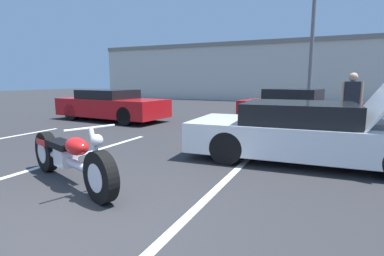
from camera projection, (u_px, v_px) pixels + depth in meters
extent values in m
plane|color=#2D2D30|center=(57.00, 238.00, 3.04)|extent=(80.00, 80.00, 0.00)
cube|color=white|center=(63.00, 160.00, 5.98)|extent=(0.12, 5.51, 0.01)
cube|color=white|center=(222.00, 184.00, 4.60)|extent=(0.12, 5.51, 0.01)
cube|color=beige|center=(296.00, 71.00, 22.48)|extent=(32.00, 4.00, 4.40)
cube|color=gray|center=(298.00, 43.00, 22.15)|extent=(32.00, 4.20, 0.30)
cylinder|color=slate|center=(312.00, 44.00, 14.16)|extent=(0.18, 0.18, 6.52)
cylinder|color=black|center=(101.00, 177.00, 3.88)|extent=(0.70, 0.39, 0.69)
cylinder|color=black|center=(47.00, 152.00, 5.23)|extent=(0.70, 0.39, 0.69)
cylinder|color=silver|center=(101.00, 177.00, 3.88)|extent=(0.42, 0.29, 0.38)
cylinder|color=silver|center=(47.00, 152.00, 5.23)|extent=(0.42, 0.29, 0.38)
cylinder|color=silver|center=(70.00, 161.00, 4.55)|extent=(1.58, 0.69, 0.12)
cube|color=silver|center=(65.00, 157.00, 4.65)|extent=(0.42, 0.35, 0.28)
ellipsoid|color=red|center=(77.00, 146.00, 4.30)|extent=(0.57, 0.44, 0.26)
cube|color=black|center=(61.00, 144.00, 4.72)|extent=(0.74, 0.49, 0.10)
cube|color=red|center=(47.00, 141.00, 5.17)|extent=(0.43, 0.34, 0.10)
cylinder|color=silver|center=(96.00, 151.00, 3.89)|extent=(0.31, 0.17, 0.63)
cylinder|color=silver|center=(90.00, 128.00, 3.93)|extent=(0.28, 0.67, 0.04)
sphere|color=silver|center=(97.00, 140.00, 3.83)|extent=(0.16, 0.16, 0.16)
cylinder|color=silver|center=(65.00, 158.00, 4.94)|extent=(1.21, 0.53, 0.09)
cube|color=white|center=(308.00, 138.00, 5.87)|extent=(4.66, 2.12, 0.58)
cube|color=black|center=(299.00, 113.00, 5.86)|extent=(2.14, 1.79, 0.39)
cylinder|color=black|center=(381.00, 143.00, 6.14)|extent=(0.64, 0.25, 0.63)
cylinder|color=black|center=(226.00, 148.00, 5.65)|extent=(0.64, 0.25, 0.63)
cylinder|color=black|center=(244.00, 134.00, 7.17)|extent=(0.64, 0.25, 0.63)
cube|color=#4C4C51|center=(383.00, 129.00, 5.38)|extent=(0.66, 1.06, 0.28)
cube|color=red|center=(112.00, 107.00, 11.75)|extent=(4.64, 2.16, 0.67)
cube|color=black|center=(108.00, 94.00, 11.76)|extent=(2.16, 1.76, 0.35)
cylinder|color=black|center=(125.00, 116.00, 10.44)|extent=(0.68, 0.28, 0.66)
cylinder|color=black|center=(152.00, 112.00, 11.76)|extent=(0.68, 0.28, 0.66)
cylinder|color=black|center=(72.00, 112.00, 11.81)|extent=(0.68, 0.28, 0.66)
cylinder|color=black|center=(101.00, 109.00, 13.13)|extent=(0.68, 0.28, 0.66)
cube|color=red|center=(297.00, 109.00, 11.16)|extent=(4.40, 2.52, 0.60)
cube|color=black|center=(293.00, 95.00, 11.17)|extent=(2.13, 1.93, 0.46)
cylinder|color=black|center=(329.00, 118.00, 9.82)|extent=(0.73, 0.34, 0.70)
cylinder|color=black|center=(338.00, 113.00, 11.09)|extent=(0.73, 0.34, 0.70)
cylinder|color=black|center=(256.00, 113.00, 11.28)|extent=(0.73, 0.34, 0.70)
cylinder|color=black|center=(271.00, 109.00, 12.55)|extent=(0.73, 0.34, 0.70)
cylinder|color=#38476B|center=(345.00, 122.00, 8.25)|extent=(0.12, 0.12, 0.86)
cylinder|color=#38476B|center=(354.00, 123.00, 8.17)|extent=(0.12, 0.12, 0.86)
cube|color=#26262D|center=(352.00, 94.00, 8.09)|extent=(0.36, 0.20, 0.68)
cylinder|color=tan|center=(343.00, 93.00, 8.17)|extent=(0.08, 0.08, 0.61)
cylinder|color=tan|center=(361.00, 93.00, 7.99)|extent=(0.08, 0.08, 0.61)
sphere|color=tan|center=(353.00, 77.00, 8.01)|extent=(0.23, 0.23, 0.23)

